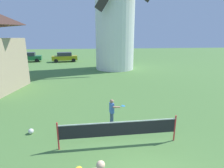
# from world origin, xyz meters

# --- Properties ---
(windmill) EXTENTS (7.35, 5.58, 13.96)m
(windmill) POSITION_xyz_m (2.00, 19.36, 7.11)
(windmill) COLOR white
(windmill) RESTS_ON ground_plane
(tennis_net) EXTENTS (4.62, 0.06, 1.10)m
(tennis_net) POSITION_xyz_m (-0.35, 2.42, 0.68)
(tennis_net) COLOR red
(tennis_net) RESTS_ON ground_plane
(player_far) EXTENTS (0.79, 0.40, 1.24)m
(player_far) POSITION_xyz_m (-0.37, 4.21, 0.70)
(player_far) COLOR slate
(player_far) RESTS_ON ground_plane
(stray_ball) EXTENTS (0.23, 0.23, 0.23)m
(stray_ball) POSITION_xyz_m (-4.01, 3.73, 0.12)
(stray_ball) COLOR silver
(stray_ball) RESTS_ON ground_plane
(parked_car_green) EXTENTS (4.63, 2.39, 1.56)m
(parked_car_green) POSITION_xyz_m (-11.48, 27.60, 0.81)
(parked_car_green) COLOR #1E6638
(parked_car_green) RESTS_ON ground_plane
(parked_car_mustard) EXTENTS (4.30, 2.37, 1.56)m
(parked_car_mustard) POSITION_xyz_m (-5.37, 27.04, 0.81)
(parked_car_mustard) COLOR #999919
(parked_car_mustard) RESTS_ON ground_plane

